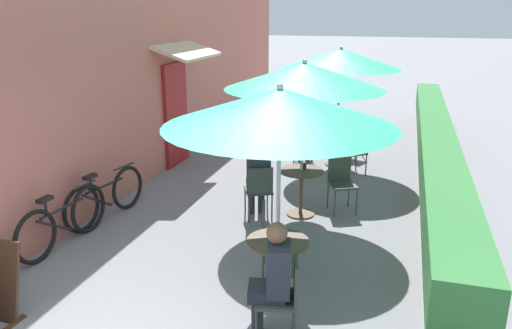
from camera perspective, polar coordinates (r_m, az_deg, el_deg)
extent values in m
cube|color=#C66B5B|center=(11.00, -8.65, 11.76)|extent=(0.24, 13.49, 4.20)
cube|color=maroon|center=(10.48, -9.15, 5.66)|extent=(0.08, 0.96, 2.10)
cube|color=beige|center=(10.17, -7.89, 12.77)|extent=(0.78, 1.80, 0.30)
cube|color=tan|center=(10.25, 19.55, -0.17)|extent=(0.44, 12.49, 0.45)
cube|color=#387A3D|center=(10.12, 19.84, 2.56)|extent=(0.60, 11.86, 0.56)
cylinder|color=brown|center=(5.80, 2.40, -15.15)|extent=(0.44, 0.44, 0.02)
cylinder|color=brown|center=(5.62, 2.45, -12.08)|extent=(0.06, 0.06, 0.72)
cylinder|color=brown|center=(5.45, 2.50, -8.81)|extent=(0.69, 0.69, 0.02)
cylinder|color=#B7B7BC|center=(5.27, 2.56, -4.47)|extent=(0.04, 0.04, 2.34)
cone|color=#2DAD84|center=(4.99, 2.72, 6.54)|extent=(2.38, 2.38, 0.39)
sphere|color=#B7B7BC|center=(4.95, 2.75, 8.86)|extent=(0.07, 0.07, 0.07)
cube|color=#384238|center=(4.99, 2.31, -15.11)|extent=(0.48, 0.48, 0.04)
cube|color=#384238|center=(4.88, 4.56, -13.06)|extent=(0.12, 0.38, 0.42)
cylinder|color=#384238|center=(5.27, 0.28, -16.07)|extent=(0.02, 0.02, 0.45)
cylinder|color=#384238|center=(5.27, 4.36, -16.16)|extent=(0.02, 0.02, 0.45)
cylinder|color=#23232D|center=(5.18, 0.22, -16.59)|extent=(0.11, 0.11, 0.47)
cylinder|color=#23232D|center=(5.05, 0.11, -17.60)|extent=(0.11, 0.11, 0.47)
cube|color=#23232D|center=(4.95, 1.24, -14.30)|extent=(0.42, 0.37, 0.12)
cube|color=#282D38|center=(4.82, 2.60, -11.80)|extent=(0.29, 0.38, 0.50)
sphere|color=brown|center=(4.65, 2.41, -7.81)|extent=(0.20, 0.20, 0.20)
cube|color=#384238|center=(6.19, 2.58, -8.32)|extent=(0.48, 0.48, 0.04)
cube|color=#384238|center=(6.11, 0.86, -6.51)|extent=(0.12, 0.38, 0.42)
cylinder|color=#384238|center=(6.13, 4.24, -10.97)|extent=(0.02, 0.02, 0.45)
cylinder|color=#384238|center=(6.45, 4.20, -9.46)|extent=(0.02, 0.02, 0.45)
cylinder|color=#384238|center=(6.13, 0.81, -10.91)|extent=(0.02, 0.02, 0.45)
cylinder|color=#384238|center=(6.45, 0.96, -9.40)|extent=(0.02, 0.02, 0.45)
cylinder|color=brown|center=(8.02, 5.09, -5.61)|extent=(0.44, 0.44, 0.02)
cylinder|color=brown|center=(7.89, 5.16, -3.22)|extent=(0.06, 0.06, 0.72)
cylinder|color=brown|center=(7.77, 5.23, -0.76)|extent=(0.69, 0.69, 0.02)
cylinder|color=#B7B7BC|center=(7.65, 5.32, 2.41)|extent=(0.04, 0.04, 2.34)
cone|color=#2DAD84|center=(7.45, 5.54, 10.06)|extent=(2.38, 2.38, 0.39)
sphere|color=#B7B7BC|center=(7.43, 5.59, 11.62)|extent=(0.07, 0.07, 0.07)
cube|color=#384238|center=(8.06, 9.88, -2.35)|extent=(0.54, 0.54, 0.04)
cube|color=#384238|center=(8.16, 9.52, -0.53)|extent=(0.35, 0.20, 0.42)
cylinder|color=#384238|center=(7.92, 9.00, -4.39)|extent=(0.02, 0.02, 0.45)
cylinder|color=#384238|center=(8.04, 11.43, -4.20)|extent=(0.02, 0.02, 0.45)
cylinder|color=#384238|center=(8.24, 8.20, -3.49)|extent=(0.02, 0.02, 0.45)
cylinder|color=#384238|center=(8.36, 10.55, -3.31)|extent=(0.02, 0.02, 0.45)
cube|color=#384238|center=(7.72, 0.27, -2.98)|extent=(0.54, 0.54, 0.04)
cube|color=#384238|center=(7.48, 0.52, -1.95)|extent=(0.35, 0.20, 0.42)
cylinder|color=#384238|center=(8.00, 1.31, -3.97)|extent=(0.02, 0.02, 0.45)
cylinder|color=#384238|center=(7.94, -1.25, -4.13)|extent=(0.02, 0.02, 0.45)
cylinder|color=#384238|center=(7.67, 1.83, -4.93)|extent=(0.02, 0.02, 0.45)
cylinder|color=#384238|center=(7.61, -0.83, -5.11)|extent=(0.02, 0.02, 0.45)
cylinder|color=#23232D|center=(7.97, 0.60, -3.95)|extent=(0.11, 0.11, 0.47)
cylinder|color=#23232D|center=(7.95, -0.53, -4.02)|extent=(0.11, 0.11, 0.47)
cube|color=#23232D|center=(7.77, 0.15, -2.20)|extent=(0.43, 0.46, 0.12)
cube|color=#282D38|center=(7.59, 0.30, -0.69)|extent=(0.40, 0.35, 0.50)
sphere|color=brown|center=(7.50, 0.28, 2.04)|extent=(0.20, 0.20, 0.20)
cylinder|color=#232328|center=(7.83, 5.54, -0.18)|extent=(0.07, 0.07, 0.09)
cylinder|color=brown|center=(10.63, 9.08, 0.05)|extent=(0.44, 0.44, 0.02)
cylinder|color=brown|center=(10.53, 9.17, 1.90)|extent=(0.06, 0.06, 0.72)
cylinder|color=brown|center=(10.44, 9.27, 3.79)|extent=(0.69, 0.69, 0.02)
cylinder|color=#B7B7BC|center=(10.35, 9.38, 6.18)|extent=(0.04, 0.04, 2.34)
cone|color=#2DAD84|center=(10.21, 9.67, 11.84)|extent=(2.38, 2.38, 0.39)
sphere|color=#B7B7BC|center=(10.19, 9.73, 12.98)|extent=(0.07, 0.07, 0.07)
cube|color=#384238|center=(11.09, 11.00, 3.02)|extent=(0.52, 0.52, 0.04)
cube|color=#384238|center=(11.13, 10.22, 4.22)|extent=(0.17, 0.36, 0.42)
cylinder|color=#384238|center=(10.91, 11.30, 1.54)|extent=(0.02, 0.02, 0.45)
cylinder|color=#384238|center=(11.22, 12.18, 1.92)|extent=(0.02, 0.02, 0.45)
cylinder|color=#384238|center=(11.08, 9.67, 1.87)|extent=(0.02, 0.02, 0.45)
cylinder|color=#384238|center=(11.38, 10.58, 2.24)|extent=(0.02, 0.02, 0.45)
cube|color=#384238|center=(10.53, 5.48, 2.51)|extent=(0.45, 0.45, 0.04)
cube|color=#384238|center=(10.30, 5.43, 3.38)|extent=(0.38, 0.08, 0.42)
cylinder|color=#384238|center=(10.75, 6.47, 1.54)|extent=(0.02, 0.02, 0.45)
cylinder|color=#384238|center=(10.78, 4.56, 1.63)|extent=(0.02, 0.02, 0.45)
cylinder|color=#384238|center=(10.41, 6.36, 1.01)|extent=(0.02, 0.02, 0.45)
cylinder|color=#384238|center=(10.43, 4.38, 1.11)|extent=(0.02, 0.02, 0.45)
cylinder|color=#23232D|center=(10.76, 5.94, 1.62)|extent=(0.11, 0.11, 0.47)
cylinder|color=#23232D|center=(10.77, 5.09, 1.66)|extent=(0.11, 0.11, 0.47)
cube|color=#23232D|center=(10.60, 5.52, 3.05)|extent=(0.34, 0.39, 0.12)
cube|color=#4C8456|center=(10.43, 5.52, 4.23)|extent=(0.36, 0.26, 0.50)
sphere|color=brown|center=(10.38, 5.59, 6.25)|extent=(0.20, 0.20, 0.20)
cube|color=#384238|center=(9.95, 11.12, 1.36)|extent=(0.56, 0.56, 0.04)
cube|color=#384238|center=(9.99, 12.10, 2.62)|extent=(0.25, 0.32, 0.42)
cylinder|color=#384238|center=(10.07, 9.64, 0.30)|extent=(0.02, 0.02, 0.45)
cylinder|color=#384238|center=(9.77, 10.69, -0.27)|extent=(0.02, 0.02, 0.45)
cylinder|color=#384238|center=(10.25, 11.39, 0.51)|extent=(0.02, 0.02, 0.45)
cylinder|color=#384238|center=(9.96, 12.46, -0.05)|extent=(0.02, 0.02, 0.45)
cylinder|color=white|center=(10.45, 9.87, 4.09)|extent=(0.07, 0.07, 0.09)
torus|color=black|center=(7.67, -18.59, -4.79)|extent=(0.12, 0.72, 0.72)
torus|color=black|center=(7.00, -23.88, -7.57)|extent=(0.12, 0.72, 0.72)
cylinder|color=black|center=(7.25, -21.27, -4.70)|extent=(0.11, 0.79, 0.04)
cylinder|color=black|center=(7.20, -22.06, -6.49)|extent=(0.09, 0.58, 0.38)
cylinder|color=black|center=(7.03, -22.88, -4.64)|extent=(0.04, 0.04, 0.25)
cube|color=black|center=(6.99, -23.00, -3.68)|extent=(0.12, 0.23, 0.05)
cylinder|color=black|center=(7.52, -19.06, -2.24)|extent=(0.07, 0.46, 0.03)
torus|color=black|center=(8.38, -14.48, -2.57)|extent=(0.17, 0.71, 0.71)
torus|color=black|center=(7.69, -19.32, -4.83)|extent=(0.17, 0.71, 0.71)
cylinder|color=black|center=(7.96, -16.91, -2.34)|extent=(0.17, 0.79, 0.04)
cylinder|color=black|center=(7.90, -17.66, -3.93)|extent=(0.13, 0.58, 0.38)
cylinder|color=black|center=(7.74, -18.36, -2.20)|extent=(0.04, 0.04, 0.25)
cube|color=black|center=(7.70, -18.45, -1.33)|extent=(0.13, 0.23, 0.05)
cylinder|color=black|center=(8.24, -14.85, -0.21)|extent=(0.10, 0.46, 0.03)
cube|color=#422819|center=(5.93, -26.53, -16.42)|extent=(0.07, 0.48, 0.02)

